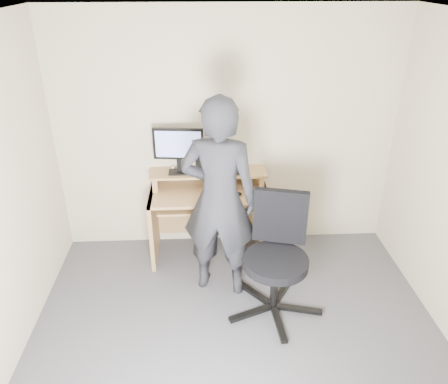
{
  "coord_description": "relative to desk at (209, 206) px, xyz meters",
  "views": [
    {
      "loc": [
        -0.26,
        -2.48,
        2.77
      ],
      "look_at": [
        -0.07,
        1.05,
        0.95
      ],
      "focal_mm": 35.0,
      "sensor_mm": 36.0,
      "label": 1
    }
  ],
  "objects": [
    {
      "name": "travel_mug",
      "position": [
        0.07,
        0.04,
        0.44
      ],
      "size": [
        0.08,
        0.08,
        0.16
      ],
      "primitive_type": "cylinder",
      "rotation": [
        0.0,
        0.0,
        0.14
      ],
      "color": "#B0B0B4",
      "rests_on": "desk"
    },
    {
      "name": "external_drive",
      "position": [
        -0.09,
        0.09,
        0.46
      ],
      "size": [
        0.08,
        0.13,
        0.2
      ],
      "primitive_type": "cube",
      "rotation": [
        0.0,
        0.0,
        0.07
      ],
      "color": "black",
      "rests_on": "desk"
    },
    {
      "name": "back_wall",
      "position": [
        0.2,
        0.22,
        0.7
      ],
      "size": [
        3.5,
        0.02,
        2.5
      ],
      "primitive_type": "cube",
      "color": "beige",
      "rests_on": "ground"
    },
    {
      "name": "monitor",
      "position": [
        -0.29,
        0.05,
        0.65
      ],
      "size": [
        0.5,
        0.14,
        0.48
      ],
      "rotation": [
        0.0,
        0.0,
        -0.11
      ],
      "color": "black",
      "rests_on": "desk"
    },
    {
      "name": "mouse",
      "position": [
        0.28,
        -0.18,
        0.22
      ],
      "size": [
        0.1,
        0.07,
        0.04
      ],
      "primitive_type": "ellipsoid",
      "rotation": [
        0.0,
        0.0,
        -0.07
      ],
      "color": "black",
      "rests_on": "desk"
    },
    {
      "name": "charger",
      "position": [
        -0.17,
        0.02,
        0.38
      ],
      "size": [
        0.05,
        0.05,
        0.03
      ],
      "primitive_type": "cube",
      "rotation": [
        0.0,
        0.0,
        0.28
      ],
      "color": "black",
      "rests_on": "desk"
    },
    {
      "name": "ground",
      "position": [
        0.2,
        -1.53,
        -0.55
      ],
      "size": [
        3.5,
        3.5,
        0.0
      ],
      "primitive_type": "plane",
      "color": "#48484C",
      "rests_on": "ground"
    },
    {
      "name": "desk",
      "position": [
        0.0,
        0.0,
        0.0
      ],
      "size": [
        1.2,
        0.6,
        0.91
      ],
      "color": "tan",
      "rests_on": "ground"
    },
    {
      "name": "smartphone",
      "position": [
        0.3,
        0.02,
        0.37
      ],
      "size": [
        0.1,
        0.14,
        0.01
      ],
      "primitive_type": "cube",
      "rotation": [
        0.0,
        0.0,
        0.28
      ],
      "color": "black",
      "rests_on": "desk"
    },
    {
      "name": "office_chair",
      "position": [
        0.57,
        -0.92,
        0.04
      ],
      "size": [
        0.85,
        0.82,
        1.07
      ],
      "rotation": [
        0.0,
        0.0,
        -0.25
      ],
      "color": "black",
      "rests_on": "ground"
    },
    {
      "name": "person",
      "position": [
        0.08,
        -0.62,
        0.4
      ],
      "size": [
        0.78,
        0.61,
        1.89
      ],
      "primitive_type": "imported",
      "rotation": [
        0.0,
        0.0,
        2.89
      ],
      "color": "black",
      "rests_on": "ground"
    },
    {
      "name": "keyboard",
      "position": [
        0.05,
        -0.17,
        0.12
      ],
      "size": [
        0.49,
        0.33,
        0.03
      ],
      "primitive_type": "cube",
      "rotation": [
        0.0,
        0.0,
        -0.37
      ],
      "color": "black",
      "rests_on": "desk"
    },
    {
      "name": "headphones",
      "position": [
        -0.29,
        0.16,
        0.37
      ],
      "size": [
        0.16,
        0.16,
        0.06
      ],
      "primitive_type": "torus",
      "rotation": [
        0.26,
        0.0,
        -0.02
      ],
      "color": "silver",
      "rests_on": "desk"
    },
    {
      "name": "ceiling",
      "position": [
        0.2,
        -1.53,
        1.95
      ],
      "size": [
        3.5,
        3.5,
        0.02
      ],
      "primitive_type": "cube",
      "color": "white",
      "rests_on": "back_wall"
    }
  ]
}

